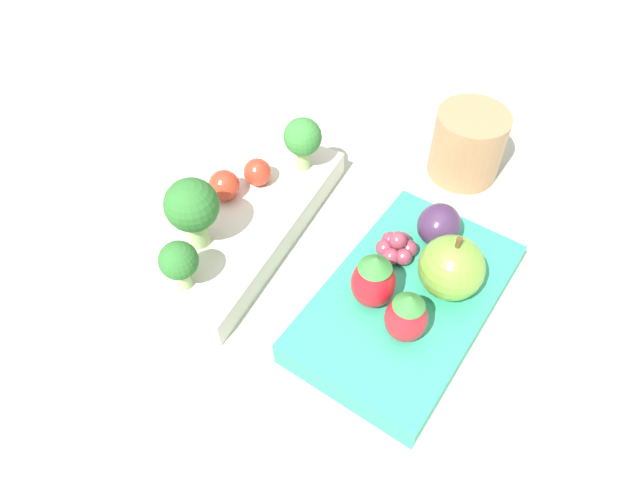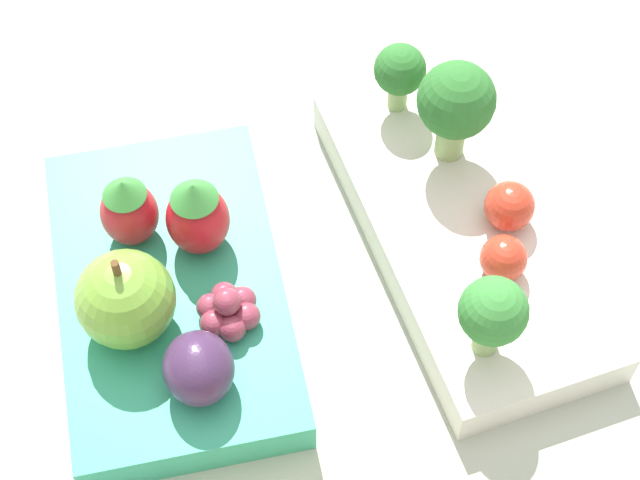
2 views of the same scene
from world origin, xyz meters
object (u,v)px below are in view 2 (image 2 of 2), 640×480
at_px(grape_cluster, 228,310).
at_px(bento_box_fruit, 173,299).
at_px(strawberry_1, 129,210).
at_px(strawberry_0, 197,216).
at_px(bento_box_savoury, 461,229).
at_px(broccoli_floret_0, 493,313).
at_px(plum, 198,368).
at_px(cherry_tomato_0, 503,258).
at_px(cherry_tomato_1, 509,206).
at_px(broccoli_floret_1, 456,103).
at_px(apple, 125,299).
at_px(broccoli_floret_2, 400,72).

bearing_deg(grape_cluster, bento_box_fruit, -135.11).
bearing_deg(strawberry_1, strawberry_0, 67.82).
height_order(bento_box_savoury, broccoli_floret_0, broccoli_floret_0).
distance_m(strawberry_0, plum, 0.08).
bearing_deg(plum, strawberry_1, -169.43).
relative_size(cherry_tomato_0, cherry_tomato_1, 0.92).
bearing_deg(strawberry_1, cherry_tomato_0, 68.53).
distance_m(cherry_tomato_1, strawberry_1, 0.19).
distance_m(cherry_tomato_0, grape_cluster, 0.14).
bearing_deg(cherry_tomato_0, strawberry_1, -111.47).
relative_size(broccoli_floret_0, strawberry_0, 1.02).
xyz_separation_m(cherry_tomato_0, strawberry_1, (-0.07, -0.18, 0.01)).
xyz_separation_m(broccoli_floret_1, apple, (0.06, -0.18, -0.02)).
height_order(broccoli_floret_1, plum, broccoli_floret_1).
distance_m(apple, strawberry_0, 0.06).
bearing_deg(plum, apple, -146.54).
bearing_deg(plum, grape_cluster, 147.50).
bearing_deg(grape_cluster, broccoli_floret_2, 132.80).
xyz_separation_m(bento_box_fruit, strawberry_0, (-0.02, 0.02, 0.04)).
distance_m(broccoli_floret_0, strawberry_0, 0.15).
bearing_deg(cherry_tomato_1, broccoli_floret_1, -163.99).
distance_m(broccoli_floret_0, broccoli_floret_1, 0.12).
height_order(broccoli_floret_0, cherry_tomato_0, broccoli_floret_0).
bearing_deg(strawberry_1, broccoli_floret_0, 55.07).
bearing_deg(broccoli_floret_0, plum, -96.15).
xyz_separation_m(bento_box_fruit, strawberry_1, (-0.04, -0.01, 0.03)).
relative_size(broccoli_floret_2, cherry_tomato_1, 1.67).
distance_m(strawberry_0, grape_cluster, 0.05).
relative_size(bento_box_fruit, strawberry_0, 3.85).
height_order(bento_box_fruit, cherry_tomato_1, cherry_tomato_1).
bearing_deg(broccoli_floret_2, cherry_tomato_0, 9.12).
height_order(broccoli_floret_1, broccoli_floret_2, broccoli_floret_1).
height_order(broccoli_floret_2, strawberry_0, strawberry_0).
distance_m(cherry_tomato_0, apple, 0.19).
bearing_deg(strawberry_1, broccoli_floret_1, 93.53).
height_order(strawberry_1, plum, strawberry_1).
xyz_separation_m(broccoli_floret_0, grape_cluster, (-0.05, -0.12, -0.02)).
height_order(bento_box_fruit, plum, plum).
relative_size(broccoli_floret_0, cherry_tomato_0, 2.10).
distance_m(broccoli_floret_0, cherry_tomato_1, 0.08).
bearing_deg(apple, broccoli_floret_2, 121.48).
relative_size(bento_box_savoury, plum, 5.96).
relative_size(broccoli_floret_0, broccoli_floret_1, 0.80).
distance_m(bento_box_savoury, cherry_tomato_0, 0.04).
bearing_deg(grape_cluster, plum, -32.50).
bearing_deg(strawberry_0, cherry_tomato_1, 80.16).
distance_m(bento_box_savoury, bento_box_fruit, 0.16).
bearing_deg(bento_box_savoury, bento_box_fruit, -88.64).
distance_m(bento_box_fruit, broccoli_floret_0, 0.17).
bearing_deg(grape_cluster, strawberry_1, -148.76).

